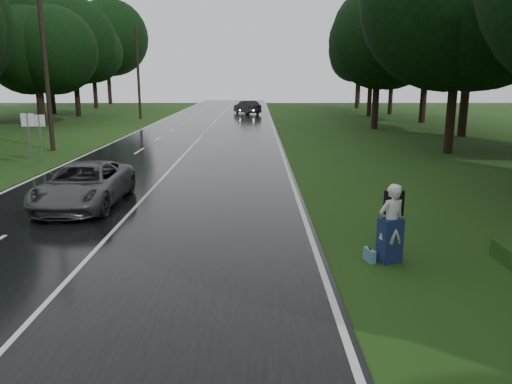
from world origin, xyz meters
TOP-DOWN VIEW (x-y plane):
  - ground at (0.00, 0.00)m, footprint 160.00×160.00m
  - road at (0.00, 20.00)m, footprint 12.00×140.00m
  - lane_center at (0.00, 20.00)m, footprint 0.12×140.00m
  - grey_car at (-1.83, 6.68)m, footprint 2.52×5.40m
  - far_car at (3.13, 51.81)m, footprint 3.61×5.21m
  - hitchhiker at (7.56, 1.31)m, footprint 0.85×0.83m
  - suitcase at (7.07, 1.29)m, footprint 0.25×0.47m
  - utility_pole_mid at (-8.50, 20.39)m, footprint 1.80×0.28m
  - utility_pole_far at (-8.50, 44.36)m, footprint 1.80×0.28m
  - road_sign_a at (-7.20, 14.48)m, footprint 0.66×0.10m
  - road_sign_b at (-7.20, 15.80)m, footprint 0.62×0.10m
  - tree_left_e at (-15.90, 36.35)m, footprint 7.46×7.46m
  - tree_left_f at (-16.63, 48.11)m, footprint 9.13×9.13m
  - tree_right_d at (15.92, 19.45)m, footprint 9.47×9.47m
  - tree_right_e at (14.78, 33.72)m, footprint 8.62×8.62m
  - tree_right_f at (17.60, 48.55)m, footprint 10.08×10.08m

SIDE VIEW (x-z plane):
  - ground at x=0.00m, z-range 0.00..0.00m
  - utility_pole_mid at x=-8.50m, z-range -5.33..5.33m
  - utility_pole_far at x=-8.50m, z-range -4.95..4.95m
  - road_sign_a at x=-7.20m, z-range -1.37..1.37m
  - road_sign_b at x=-7.20m, z-range -1.29..1.29m
  - tree_left_e at x=-15.90m, z-range -5.83..5.83m
  - tree_left_f at x=-16.63m, z-range -7.14..7.14m
  - tree_right_d at x=15.92m, z-range -7.40..7.40m
  - tree_right_e at x=14.78m, z-range -6.74..6.74m
  - tree_right_f at x=17.60m, z-range -7.88..7.88m
  - road at x=0.00m, z-range 0.00..0.04m
  - lane_center at x=0.00m, z-range 0.04..0.05m
  - suitcase at x=7.07m, z-range 0.00..0.32m
  - grey_car at x=-1.83m, z-range 0.04..1.54m
  - far_car at x=3.13m, z-range 0.04..1.67m
  - hitchhiker at x=7.56m, z-range -0.07..1.92m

